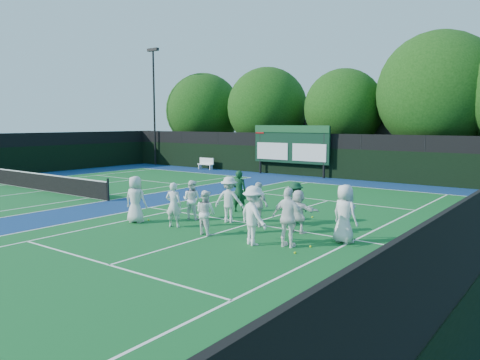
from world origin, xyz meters
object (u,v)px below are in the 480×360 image
Objects in this scene: bench at (206,163)px; tennis_net at (44,182)px; scoreboard at (291,145)px; coach_left at (239,191)px.

tennis_net is at bearing -87.04° from bench.
scoreboard is 0.53× the size of tennis_net.
coach_left reaches higher than bench.
scoreboard is at bearing -92.54° from coach_left.
tennis_net is (-6.99, -14.59, -1.70)m from scoreboard.
bench is at bearing -178.38° from scoreboard.
scoreboard is 16.26m from tennis_net.
tennis_net is at bearing -16.99° from coach_left.
scoreboard reaches higher than tennis_net.
coach_left is (12.23, 1.62, 0.39)m from tennis_net.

